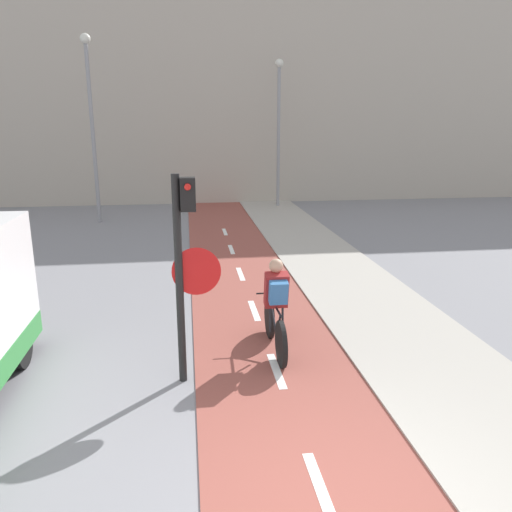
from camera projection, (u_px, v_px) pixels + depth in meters
The scene contains 5 objects.
building_row_background at pixel (209, 92), 24.46m from camera, with size 60.00×5.20×10.19m.
traffic_light_pole at pixel (185, 257), 6.71m from camera, with size 0.67×0.25×2.94m.
street_lamp_far at pixel (91, 110), 17.78m from camera, with size 0.36×0.36×6.61m.
street_lamp_sidewalk at pixel (279, 118), 21.42m from camera, with size 0.36×0.36×6.23m.
cyclist_near at pixel (276, 310), 7.87m from camera, with size 0.46×1.80×1.55m.
Camera 1 is at (-1.22, -3.61, 3.55)m, focal length 35.00 mm.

